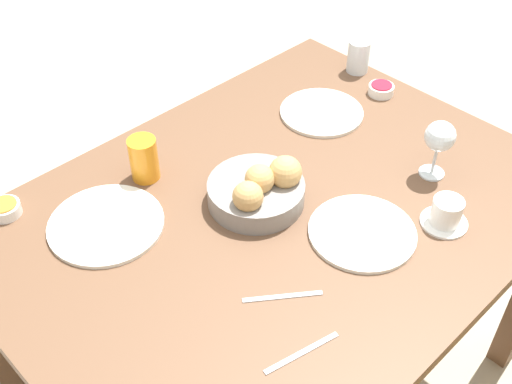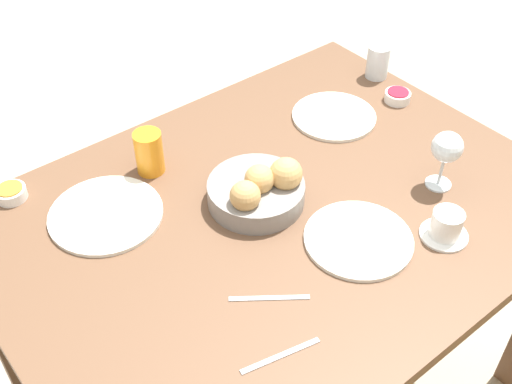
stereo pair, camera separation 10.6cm
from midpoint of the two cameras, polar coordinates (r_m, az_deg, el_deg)
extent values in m
cube|color=brown|center=(1.53, 0.00, -1.95)|extent=(1.33, 1.00, 0.03)
cube|color=brown|center=(2.36, 3.09, 3.91)|extent=(0.06, 0.06, 0.74)
cylinder|color=gray|center=(1.52, -2.00, -0.13)|extent=(0.23, 0.23, 0.05)
sphere|color=tan|center=(1.44, -2.84, -0.46)|extent=(0.07, 0.07, 0.07)
sphere|color=tan|center=(1.50, 0.59, 1.72)|extent=(0.08, 0.08, 0.08)
sphere|color=tan|center=(1.48, -1.72, 1.11)|extent=(0.07, 0.07, 0.07)
cylinder|color=silver|center=(1.82, 4.18, 7.03)|extent=(0.23, 0.23, 0.01)
cylinder|color=silver|center=(1.53, -15.14, -2.85)|extent=(0.27, 0.27, 0.01)
cylinder|color=silver|center=(1.47, 7.38, -3.65)|extent=(0.25, 0.25, 0.01)
cylinder|color=orange|center=(1.60, -11.82, 2.85)|extent=(0.07, 0.07, 0.11)
cylinder|color=silver|center=(2.01, 7.57, 11.84)|extent=(0.07, 0.07, 0.10)
cylinder|color=silver|center=(1.66, 13.58, 1.61)|extent=(0.06, 0.06, 0.00)
cylinder|color=silver|center=(1.63, 13.80, 2.68)|extent=(0.01, 0.01, 0.07)
sphere|color=silver|center=(1.59, 14.23, 4.78)|extent=(0.08, 0.08, 0.08)
cylinder|color=white|center=(1.53, 14.45, -2.69)|extent=(0.11, 0.11, 0.01)
cylinder|color=white|center=(1.51, 14.67, -1.74)|extent=(0.07, 0.07, 0.06)
cylinder|color=white|center=(1.92, 9.50, 8.92)|extent=(0.07, 0.07, 0.03)
cylinder|color=#A3192D|center=(1.91, 9.55, 9.32)|extent=(0.06, 0.06, 0.00)
cylinder|color=white|center=(1.63, -23.18, -1.48)|extent=(0.07, 0.07, 0.03)
cylinder|color=#C67F28|center=(1.62, -23.33, -1.07)|extent=(0.06, 0.06, 0.00)
cube|color=#B7B7BC|center=(1.34, 0.09, -9.36)|extent=(0.14, 0.11, 0.00)
cube|color=#B7B7BC|center=(1.26, 1.60, -14.20)|extent=(0.17, 0.05, 0.00)
camera|label=1|loc=(0.05, -92.00, -1.80)|focal=45.00mm
camera|label=2|loc=(0.05, 88.00, 1.80)|focal=45.00mm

